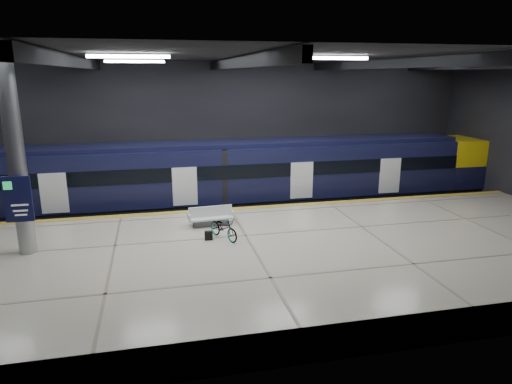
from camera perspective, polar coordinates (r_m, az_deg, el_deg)
name	(u,v)px	position (r m, az deg, el deg)	size (l,w,h in m)	color
ground	(241,252)	(19.56, -1.87, -7.50)	(30.00, 30.00, 0.00)	black
room_shell	(240,116)	(18.20, -2.03, 9.44)	(30.10, 16.10, 8.05)	black
platform	(254,263)	(17.08, -0.29, -8.86)	(30.00, 11.00, 1.10)	beige
safety_strip	(230,209)	(21.75, -3.26, -2.13)	(30.00, 0.40, 0.01)	gold
rails	(222,213)	(24.65, -4.29, -2.62)	(30.00, 1.52, 0.16)	gray
train	(272,175)	(24.68, 2.05, 2.18)	(29.40, 2.84, 3.79)	black
bench	(211,218)	(19.45, -5.69, -3.31)	(1.96, 0.92, 0.84)	#595B60
bicycle	(224,228)	(17.79, -4.05, -4.49)	(0.59, 1.68, 0.88)	#99999E
pannier_bag	(209,235)	(17.81, -5.95, -5.43)	(0.30, 0.18, 0.35)	black
info_column	(16,161)	(17.65, -27.78, 3.50)	(0.90, 0.78, 6.90)	#9EA0A5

